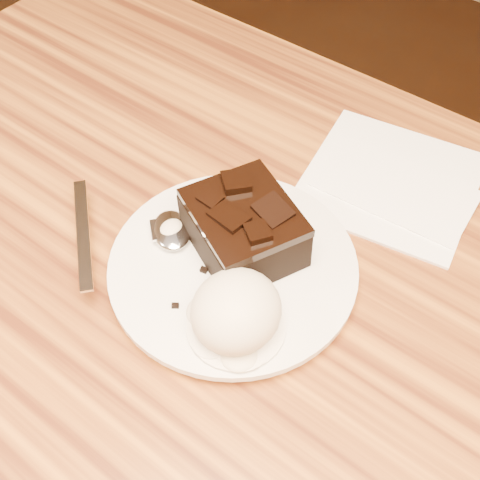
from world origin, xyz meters
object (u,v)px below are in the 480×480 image
Objects in this scene: spoon at (172,232)px; brownie at (244,231)px; ice_cream_scoop at (236,311)px; plate at (233,269)px; napkin at (391,180)px.

brownie is at bearing -22.70° from spoon.
ice_cream_scoop reaches higher than brownie.
brownie is (-0.00, 0.02, 0.03)m from plate.
ice_cream_scoop reaches higher than napkin.
brownie is 0.57× the size of napkin.
brownie is 0.07m from spoon.
ice_cream_scoop is at bearing -93.30° from napkin.
ice_cream_scoop is 0.39× the size of spoon.
spoon is (-0.06, -0.01, 0.01)m from plate.
ice_cream_scoop is 0.24m from napkin.
brownie is 0.08m from ice_cream_scoop.
plate is 0.07m from ice_cream_scoop.
spoon is (-0.06, -0.03, -0.02)m from brownie.
plate is at bearing 130.13° from ice_cream_scoop.
plate is 0.19m from napkin.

